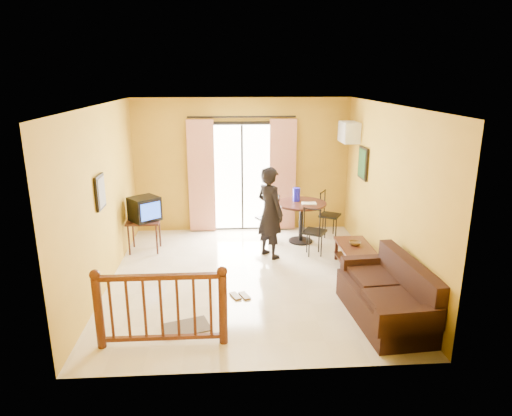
{
  "coord_description": "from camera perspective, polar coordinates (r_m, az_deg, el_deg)",
  "views": [
    {
      "loc": [
        -0.32,
        -6.94,
        3.23
      ],
      "look_at": [
        0.14,
        0.2,
        1.14
      ],
      "focal_mm": 32.0,
      "sensor_mm": 36.0,
      "label": 1
    }
  ],
  "objects": [
    {
      "name": "coffee_table",
      "position": [
        8.05,
        12.25,
        -5.54
      ],
      "size": [
        0.54,
        0.97,
        0.43
      ],
      "color": "black",
      "rests_on": "ground"
    },
    {
      "name": "sofa",
      "position": [
        6.58,
        16.31,
        -10.69
      ],
      "size": [
        0.96,
        1.84,
        0.85
      ],
      "rotation": [
        0.0,
        0.0,
        0.08
      ],
      "color": "black",
      "rests_on": "ground"
    },
    {
      "name": "stair_balustrade",
      "position": [
        5.76,
        -11.8,
        -11.66
      ],
      "size": [
        1.63,
        0.13,
        1.04
      ],
      "color": "#471E0F",
      "rests_on": "ground"
    },
    {
      "name": "sandals",
      "position": [
        7.03,
        -2.02,
        -10.93
      ],
      "size": [
        0.33,
        0.27,
        0.03
      ],
      "color": "brown",
      "rests_on": "ground"
    },
    {
      "name": "television",
      "position": [
        8.75,
        -13.76,
        -0.09
      ],
      "size": [
        0.66,
        0.66,
        0.44
      ],
      "rotation": [
        0.0,
        0.0,
        0.68
      ],
      "color": "black",
      "rests_on": "tv_table"
    },
    {
      "name": "dining_table",
      "position": [
        9.07,
        5.69,
        -0.33
      ],
      "size": [
        0.98,
        0.98,
        0.82
      ],
      "color": "black",
      "rests_on": "ground"
    },
    {
      "name": "ground",
      "position": [
        7.66,
        -0.99,
        -8.64
      ],
      "size": [
        5.0,
        5.0,
        0.0
      ],
      "primitive_type": "plane",
      "color": "beige",
      "rests_on": "ground"
    },
    {
      "name": "dining_chairs",
      "position": [
        9.2,
        5.92,
        -4.35
      ],
      "size": [
        1.84,
        1.54,
        0.95
      ],
      "color": "black",
      "rests_on": "ground"
    },
    {
      "name": "room_shell",
      "position": [
        7.12,
        -1.06,
        3.89
      ],
      "size": [
        5.0,
        5.0,
        5.0
      ],
      "color": "white",
      "rests_on": "ground"
    },
    {
      "name": "picture_left",
      "position": [
        7.2,
        -18.88,
        1.9
      ],
      "size": [
        0.05,
        0.42,
        0.52
      ],
      "color": "black",
      "rests_on": "room_shell"
    },
    {
      "name": "bowl",
      "position": [
        8.01,
        12.27,
        -4.32
      ],
      "size": [
        0.25,
        0.25,
        0.06
      ],
      "primitive_type": "imported",
      "rotation": [
        0.0,
        0.0,
        -0.26
      ],
      "color": "brown",
      "rests_on": "coffee_table"
    },
    {
      "name": "botanical_print",
      "position": [
        8.77,
        13.21,
        5.47
      ],
      "size": [
        0.05,
        0.5,
        0.6
      ],
      "color": "black",
      "rests_on": "room_shell"
    },
    {
      "name": "doormat",
      "position": [
        6.33,
        -8.69,
        -14.52
      ],
      "size": [
        0.7,
        0.57,
        0.02
      ],
      "primitive_type": "cube",
      "rotation": [
        0.0,
        0.0,
        0.33
      ],
      "color": "#4F473F",
      "rests_on": "ground"
    },
    {
      "name": "balcony_door",
      "position": [
        9.6,
        -1.74,
        3.99
      ],
      "size": [
        2.25,
        0.14,
        2.46
      ],
      "color": "black",
      "rests_on": "ground"
    },
    {
      "name": "serving_tray",
      "position": [
        8.95,
        6.64,
        0.59
      ],
      "size": [
        0.29,
        0.19,
        0.02
      ],
      "primitive_type": "cube",
      "rotation": [
        0.0,
        0.0,
        -0.05
      ],
      "color": "white",
      "rests_on": "dining_table"
    },
    {
      "name": "tv_table",
      "position": [
        8.84,
        -13.84,
        -1.96
      ],
      "size": [
        0.61,
        0.51,
        0.61
      ],
      "color": "black",
      "rests_on": "ground"
    },
    {
      "name": "standing_person",
      "position": [
        8.24,
        1.75,
        -0.57
      ],
      "size": [
        0.69,
        0.73,
        1.68
      ],
      "primitive_type": "imported",
      "rotation": [
        0.0,
        0.0,
        2.2
      ],
      "color": "black",
      "rests_on": "ground"
    },
    {
      "name": "water_jug",
      "position": [
        9.09,
        5.07,
        1.69
      ],
      "size": [
        0.14,
        0.14,
        0.27
      ],
      "primitive_type": "cylinder",
      "color": "#1916D5",
      "rests_on": "dining_table"
    },
    {
      "name": "air_conditioner",
      "position": [
        9.28,
        11.52,
        9.28
      ],
      "size": [
        0.31,
        0.6,
        0.4
      ],
      "color": "white",
      "rests_on": "room_shell"
    }
  ]
}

